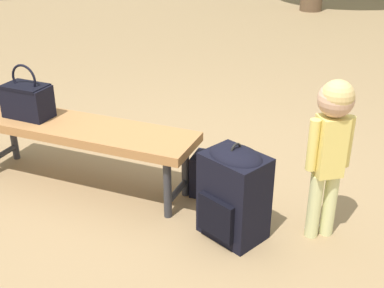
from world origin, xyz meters
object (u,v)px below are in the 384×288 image
object	(u,v)px
child_standing	(331,136)
backpack_large	(234,191)
park_bench	(79,133)
handbag	(27,99)
backpack_small	(204,171)

from	to	relation	value
child_standing	backpack_large	size ratio (longest dim) A/B	1.61
park_bench	child_standing	size ratio (longest dim) A/B	1.69
handbag	backpack_large	bearing A→B (deg)	-8.29
backpack_large	backpack_small	world-z (taller)	backpack_large
backpack_large	backpack_small	distance (m)	0.51
handbag	park_bench	bearing A→B (deg)	-1.51
handbag	backpack_large	xyz separation A→B (m)	(1.51, -0.22, -0.28)
child_standing	backpack_small	xyz separation A→B (m)	(-0.79, 0.22, -0.48)
park_bench	backpack_large	xyz separation A→B (m)	(1.12, -0.21, -0.10)
backpack_small	backpack_large	bearing A→B (deg)	-51.25
child_standing	backpack_large	bearing A→B (deg)	-160.43
child_standing	park_bench	bearing A→B (deg)	178.59
child_standing	backpack_large	distance (m)	0.61
park_bench	handbag	world-z (taller)	handbag
park_bench	backpack_large	size ratio (longest dim) A/B	2.72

